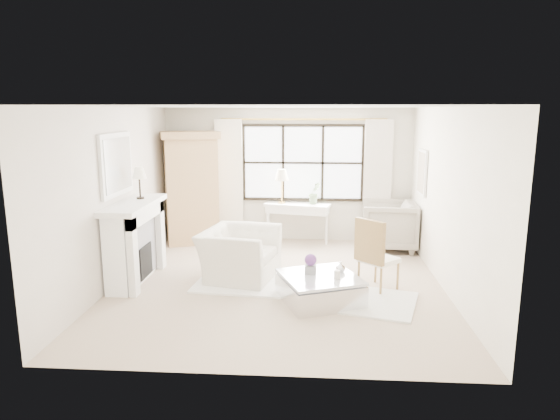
# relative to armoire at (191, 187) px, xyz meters

# --- Properties ---
(floor) EXTENTS (5.50, 5.50, 0.00)m
(floor) POSITION_rel_armoire_xyz_m (1.91, -2.34, -1.14)
(floor) COLOR tan
(floor) RESTS_ON ground
(ceiling) EXTENTS (5.50, 5.50, 0.00)m
(ceiling) POSITION_rel_armoire_xyz_m (1.91, -2.34, 1.56)
(ceiling) COLOR silver
(ceiling) RESTS_ON ground
(wall_back) EXTENTS (5.00, 0.00, 5.00)m
(wall_back) POSITION_rel_armoire_xyz_m (1.91, 0.41, 0.21)
(wall_back) COLOR beige
(wall_back) RESTS_ON ground
(wall_front) EXTENTS (5.00, 0.00, 5.00)m
(wall_front) POSITION_rel_armoire_xyz_m (1.91, -5.09, 0.21)
(wall_front) COLOR white
(wall_front) RESTS_ON ground
(wall_left) EXTENTS (0.00, 5.50, 5.50)m
(wall_left) POSITION_rel_armoire_xyz_m (-0.59, -2.34, 0.21)
(wall_left) COLOR beige
(wall_left) RESTS_ON ground
(wall_right) EXTENTS (0.00, 5.50, 5.50)m
(wall_right) POSITION_rel_armoire_xyz_m (4.41, -2.34, 0.21)
(wall_right) COLOR white
(wall_right) RESTS_ON ground
(window_pane) EXTENTS (2.40, 0.02, 1.50)m
(window_pane) POSITION_rel_armoire_xyz_m (2.21, 0.39, 0.46)
(window_pane) COLOR silver
(window_pane) RESTS_ON wall_back
(window_frame) EXTENTS (2.50, 0.04, 1.50)m
(window_frame) POSITION_rel_armoire_xyz_m (2.21, 0.38, 0.46)
(window_frame) COLOR black
(window_frame) RESTS_ON wall_back
(curtain_rod) EXTENTS (3.30, 0.04, 0.04)m
(curtain_rod) POSITION_rel_armoire_xyz_m (2.21, 0.33, 1.33)
(curtain_rod) COLOR gold
(curtain_rod) RESTS_ON wall_back
(curtain_left) EXTENTS (0.55, 0.10, 2.47)m
(curtain_left) POSITION_rel_armoire_xyz_m (0.71, 0.31, 0.10)
(curtain_left) COLOR white
(curtain_left) RESTS_ON ground
(curtain_right) EXTENTS (0.55, 0.10, 2.47)m
(curtain_right) POSITION_rel_armoire_xyz_m (3.71, 0.31, 0.10)
(curtain_right) COLOR beige
(curtain_right) RESTS_ON ground
(fireplace) EXTENTS (0.58, 1.66, 1.26)m
(fireplace) POSITION_rel_armoire_xyz_m (-0.36, -2.34, -0.49)
(fireplace) COLOR white
(fireplace) RESTS_ON ground
(mirror_frame) EXTENTS (0.05, 1.15, 0.95)m
(mirror_frame) POSITION_rel_armoire_xyz_m (-0.56, -2.34, 0.70)
(mirror_frame) COLOR silver
(mirror_frame) RESTS_ON wall_left
(mirror_glass) EXTENTS (0.02, 1.00, 0.80)m
(mirror_glass) POSITION_rel_armoire_xyz_m (-0.53, -2.34, 0.70)
(mirror_glass) COLOR silver
(mirror_glass) RESTS_ON wall_left
(art_frame) EXTENTS (0.04, 0.62, 0.82)m
(art_frame) POSITION_rel_armoire_xyz_m (4.38, -0.64, 0.41)
(art_frame) COLOR white
(art_frame) RESTS_ON wall_right
(art_canvas) EXTENTS (0.01, 0.52, 0.72)m
(art_canvas) POSITION_rel_armoire_xyz_m (4.36, -0.64, 0.41)
(art_canvas) COLOR tan
(art_canvas) RESTS_ON wall_right
(mantel_lamp) EXTENTS (0.22, 0.22, 0.51)m
(mantel_lamp) POSITION_rel_armoire_xyz_m (-0.32, -2.04, 0.51)
(mantel_lamp) COLOR black
(mantel_lamp) RESTS_ON fireplace
(armoire) EXTENTS (1.29, 1.04, 2.24)m
(armoire) POSITION_rel_armoire_xyz_m (0.00, 0.00, 0.00)
(armoire) COLOR tan
(armoire) RESTS_ON floor
(console_table) EXTENTS (1.37, 0.73, 0.80)m
(console_table) POSITION_rel_armoire_xyz_m (2.12, 0.16, -0.74)
(console_table) COLOR white
(console_table) RESTS_ON floor
(console_lamp) EXTENTS (0.28, 0.28, 0.69)m
(console_lamp) POSITION_rel_armoire_xyz_m (1.80, 0.18, 0.22)
(console_lamp) COLOR #BB8E41
(console_lamp) RESTS_ON console_table
(orchid_plant) EXTENTS (0.30, 0.28, 0.45)m
(orchid_plant) POSITION_rel_armoire_xyz_m (2.46, 0.15, -0.12)
(orchid_plant) COLOR #5B744D
(orchid_plant) RESTS_ON console_table
(side_table) EXTENTS (0.40, 0.40, 0.51)m
(side_table) POSITION_rel_armoire_xyz_m (1.61, -0.96, -0.81)
(side_table) COLOR silver
(side_table) RESTS_ON floor
(rug_left) EXTENTS (2.02, 1.52, 0.03)m
(rug_left) POSITION_rel_armoire_xyz_m (1.61, -2.30, -1.12)
(rug_left) COLOR white
(rug_left) RESTS_ON floor
(rug_right) EXTENTS (1.75, 1.50, 0.03)m
(rug_right) POSITION_rel_armoire_xyz_m (3.12, -2.99, -1.13)
(rug_right) COLOR white
(rug_right) RESTS_ON floor
(club_armchair) EXTENTS (1.30, 1.42, 0.80)m
(club_armchair) POSITION_rel_armoire_xyz_m (1.27, -2.12, -0.74)
(club_armchair) COLOR silver
(club_armchair) RESTS_ON floor
(wingback_chair) EXTENTS (1.10, 1.07, 0.94)m
(wingback_chair) POSITION_rel_armoire_xyz_m (3.89, -0.22, -0.67)
(wingback_chair) COLOR #9D9484
(wingback_chair) RESTS_ON floor
(french_chair) EXTENTS (0.68, 0.68, 1.08)m
(french_chair) POSITION_rel_armoire_xyz_m (3.41, -2.49, -0.83)
(french_chair) COLOR #9F7942
(french_chair) RESTS_ON floor
(coffee_table) EXTENTS (1.30, 1.30, 0.38)m
(coffee_table) POSITION_rel_armoire_xyz_m (2.55, -3.03, -0.96)
(coffee_table) COLOR silver
(coffee_table) RESTS_ON floor
(planter_box) EXTENTS (0.17, 0.17, 0.11)m
(planter_box) POSITION_rel_armoire_xyz_m (2.41, -2.94, -0.70)
(planter_box) COLOR gray
(planter_box) RESTS_ON coffee_table
(planter_flowers) EXTENTS (0.17, 0.17, 0.17)m
(planter_flowers) POSITION_rel_armoire_xyz_m (2.41, -2.94, -0.56)
(planter_flowers) COLOR #602F77
(planter_flowers) RESTS_ON planter_box
(pillar_candle) EXTENTS (0.09, 0.09, 0.12)m
(pillar_candle) POSITION_rel_armoire_xyz_m (2.78, -3.15, -0.70)
(pillar_candle) COLOR silver
(pillar_candle) RESTS_ON coffee_table
(coffee_vase) EXTENTS (0.18, 0.18, 0.15)m
(coffee_vase) POSITION_rel_armoire_xyz_m (2.84, -2.85, -0.69)
(coffee_vase) COLOR silver
(coffee_vase) RESTS_ON coffee_table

